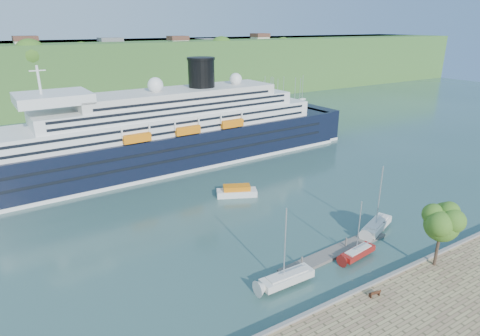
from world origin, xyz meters
TOP-DOWN VIEW (x-y plane):
  - ground at (0.00, 0.00)m, footprint 400.00×400.00m
  - far_hillside at (0.00, 145.00)m, footprint 400.00×50.00m
  - quay_coping at (0.00, -0.20)m, footprint 220.00×0.50m
  - cruise_ship at (-3.18, 55.75)m, footprint 105.27×19.20m
  - park_bench at (0.40, -1.81)m, footprint 1.49×0.80m
  - promenade_tree at (12.07, -1.50)m, footprint 5.69×5.69m
  - floating_pontoon at (4.34, 8.37)m, footprint 19.40×3.52m
  - sailboat_white_near at (-5.95, 6.14)m, footprint 7.84×2.22m
  - sailboat_red at (6.15, 5.93)m, footprint 6.56×2.56m
  - sailboat_white_far at (14.26, 9.67)m, footprint 8.33×4.90m
  - tender_launch at (2.92, 32.75)m, footprint 7.91×5.45m

SIDE VIEW (x-z plane):
  - ground at x=0.00m, z-range 0.00..0.00m
  - floating_pontoon at x=4.34m, z-range 0.00..0.43m
  - tender_launch at x=2.92m, z-range 0.00..2.08m
  - quay_coping at x=0.00m, z-range 1.00..1.30m
  - park_bench at x=0.40m, z-range 1.00..1.91m
  - sailboat_red at x=6.15m, z-range 0.00..8.25m
  - sailboat_white_near at x=-5.95m, z-range 0.00..10.11m
  - sailboat_white_far at x=14.26m, z-range 0.00..10.41m
  - promenade_tree at x=12.07m, z-range 1.00..10.42m
  - cruise_ship at x=-3.18m, z-range 0.00..23.53m
  - far_hillside at x=0.00m, z-range 0.00..24.00m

